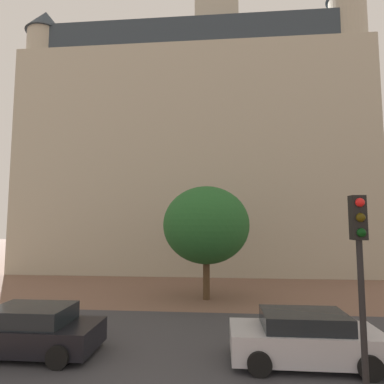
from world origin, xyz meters
name	(u,v)px	position (x,y,z in m)	size (l,w,h in m)	color
ground_plane	(196,316)	(0.00, 10.00, 0.00)	(120.00, 120.00, 0.00)	brown
street_asphalt_strip	(190,340)	(0.00, 7.11, 0.00)	(120.00, 6.82, 0.00)	#38383D
landmark_building	(196,151)	(-1.11, 25.34, 10.66)	(28.58, 12.07, 34.42)	#B2A893
car_black	(31,331)	(-4.75, 5.61, 0.68)	(4.12, 2.08, 1.40)	black
car_silver	(304,338)	(3.42, 5.61, 0.69)	(4.18, 1.98, 1.42)	#B2B2BC
traffic_light_pole	(360,263)	(3.83, 2.67, 3.16)	(0.28, 0.34, 4.52)	black
tree_curb_far	(206,225)	(0.32, 12.98, 3.85)	(4.56, 4.56, 5.91)	#4C3823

